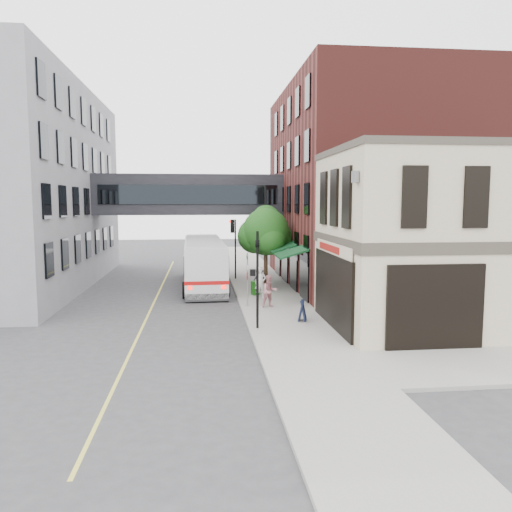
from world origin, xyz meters
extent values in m
plane|color=#38383A|center=(0.00, 0.00, 0.00)|extent=(120.00, 120.00, 0.00)
cube|color=gray|center=(2.00, 14.00, 0.07)|extent=(4.00, 60.00, 0.15)
cube|color=#C2AF94|center=(9.00, 2.00, 4.08)|extent=(10.00, 8.00, 8.15)
cube|color=#38332B|center=(9.00, 2.00, 4.15)|extent=(10.12, 8.12, 0.50)
cube|color=#38332B|center=(9.00, 2.00, 8.30)|extent=(10.12, 8.12, 0.30)
cube|color=black|center=(3.94, 2.00, 1.85)|extent=(0.14, 6.40, 3.40)
cube|color=black|center=(3.90, 2.00, 1.85)|extent=(0.04, 5.90, 3.00)
cube|color=maroon|center=(3.88, 2.60, 3.80)|extent=(0.03, 3.60, 0.32)
cube|color=#501D19|center=(10.00, 15.00, 7.00)|extent=(12.00, 18.00, 14.00)
cube|color=#0C3617|center=(3.14, 13.75, 3.00)|extent=(1.80, 13.00, 0.40)
cube|color=black|center=(-3.00, 18.00, 6.50)|extent=(14.00, 3.00, 3.00)
cube|color=black|center=(-3.00, 16.45, 6.50)|extent=(13.00, 0.08, 1.40)
cube|color=black|center=(-3.00, 19.55, 6.50)|extent=(13.00, 0.08, 1.40)
cylinder|color=black|center=(0.40, 2.00, 2.40)|extent=(0.12, 0.12, 4.50)
cube|color=black|center=(0.18, 2.00, 2.75)|extent=(0.25, 0.22, 0.30)
imported|color=black|center=(0.40, 2.00, 4.25)|extent=(0.20, 0.16, 1.00)
cylinder|color=black|center=(0.40, 17.00, 2.40)|extent=(0.12, 0.12, 4.50)
cube|color=black|center=(0.18, 17.00, 2.75)|extent=(0.25, 0.22, 0.30)
cube|color=black|center=(0.18, 17.00, 4.15)|extent=(0.28, 0.28, 1.00)
sphere|color=#FF0C05|center=(0.02, 17.00, 4.50)|extent=(0.18, 0.18, 0.18)
cylinder|color=gray|center=(0.40, 7.00, 1.65)|extent=(0.08, 0.08, 3.00)
cube|color=white|center=(0.38, 7.00, 2.35)|extent=(0.03, 0.75, 0.22)
cube|color=#0C591E|center=(0.38, 7.00, 2.90)|extent=(0.03, 0.70, 0.18)
cube|color=#B20C0C|center=(0.38, 7.00, 1.85)|extent=(0.03, 0.30, 0.40)
cylinder|color=#382619|center=(2.20, 13.00, 1.55)|extent=(0.28, 0.28, 2.80)
sphere|color=#154E18|center=(2.20, 13.00, 3.95)|extent=(3.20, 3.20, 3.20)
sphere|color=#154E18|center=(3.00, 13.50, 3.55)|extent=(2.20, 2.20, 2.20)
sphere|color=#154E18|center=(1.50, 13.30, 3.65)|extent=(2.40, 2.40, 2.40)
sphere|color=#154E18|center=(2.30, 13.60, 4.75)|extent=(2.00, 2.00, 2.00)
cube|color=#D8CC4C|center=(-5.00, 10.00, 0.01)|extent=(0.12, 40.00, 0.01)
cube|color=silver|center=(-1.99, 14.71, 1.72)|extent=(2.90, 12.08, 3.03)
cube|color=black|center=(-1.99, 14.71, 2.25)|extent=(2.95, 11.87, 1.10)
cube|color=#B20C0C|center=(-1.99, 14.71, 1.20)|extent=(2.96, 12.10, 0.23)
cylinder|color=black|center=(-3.20, 10.29, 0.52)|extent=(0.34, 1.05, 1.05)
cylinder|color=black|center=(-0.58, 10.35, 0.52)|extent=(0.34, 1.05, 1.05)
cylinder|color=black|center=(-3.39, 18.65, 0.52)|extent=(0.34, 1.05, 1.05)
cylinder|color=black|center=(-0.78, 18.71, 0.52)|extent=(0.34, 1.05, 1.05)
imported|color=silver|center=(1.39, 9.13, 1.09)|extent=(0.69, 0.46, 1.88)
imported|color=#C07C82|center=(1.59, 6.54, 1.05)|extent=(1.00, 0.86, 1.79)
imported|color=black|center=(1.63, 11.67, 0.90)|extent=(1.01, 0.64, 1.50)
cube|color=#1A5F15|center=(1.19, 10.27, 0.59)|extent=(0.55, 0.52, 0.87)
cube|color=black|center=(2.75, 3.15, 0.67)|extent=(0.53, 0.66, 1.03)
camera|label=1|loc=(-2.12, -20.47, 5.97)|focal=35.00mm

